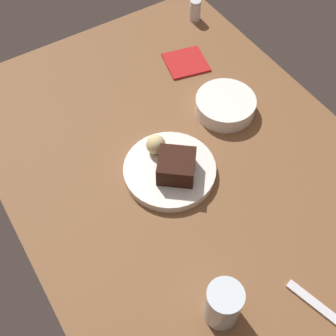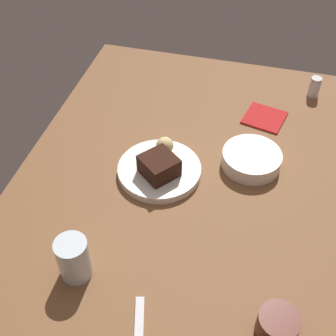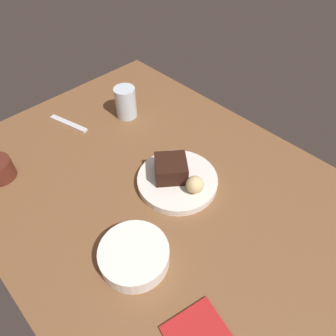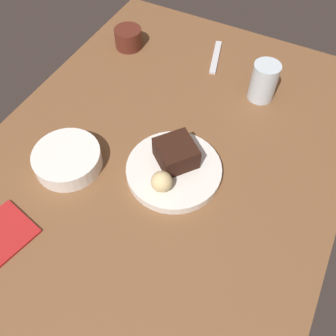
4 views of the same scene
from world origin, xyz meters
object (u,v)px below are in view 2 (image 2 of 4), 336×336
Objects in this scene: folded_napkin at (264,118)px; side_bowl at (251,159)px; dessert_spoon at (139,332)px; water_glass at (74,259)px; chocolate_cake_slice at (159,166)px; bread_roll at (165,146)px; dessert_plate at (159,170)px; salt_shaker at (315,87)px; coffee_cup at (278,325)px.

side_bowl is at bearing -4.35° from folded_napkin.
side_bowl is 54.86cm from dessert_spoon.
dessert_spoon is at bearing 60.32° from water_glass.
chocolate_cake_slice is 25.35cm from side_bowl.
chocolate_cake_slice is 8.16cm from bread_roll.
water_glass is 0.67× the size of side_bowl.
dessert_plate is 2.09× the size of water_glass.
salt_shaker is 0.80× the size of coffee_cup.
dessert_spoon is (52.62, -15.40, -1.79)cm from side_bowl.
dessert_plate is 2.61× the size of chocolate_cake_slice.
dessert_plate is at bearing 0.74° from bread_roll.
dessert_spoon is (9.80, 17.20, -4.92)cm from water_glass.
bread_roll is (-6.08, -0.08, 3.45)cm from dessert_plate.
coffee_cup is at bearing 38.49° from bread_roll.
dessert_spoon is (6.96, -26.06, -2.59)cm from coffee_cup.
bread_roll reaches higher than dessert_spoon.
chocolate_cake_slice is 0.74× the size of folded_napkin.
salt_shaker is 0.44× the size of dessert_spoon.
chocolate_cake_slice is 33.15cm from water_glass.
dessert_plate is at bearing 164.25° from water_glass.
coffee_cup reaches higher than dessert_spoon.
dessert_plate is at bearing -137.22° from coffee_cup.
water_glass reaches higher than coffee_cup.
chocolate_cake_slice reaches higher than dessert_spoon.
dessert_spoon is (41.39, 7.17, -4.51)cm from chocolate_cake_slice.
salt_shaker is 39.66cm from side_bowl.
salt_shaker reaches higher than dessert_plate.
salt_shaker reaches higher than folded_napkin.
folded_napkin is at bearing -41.19° from salt_shaker.
dessert_plate is 44.13cm from dessert_spoon.
salt_shaker is at bearing 176.79° from coffee_cup.
chocolate_cake_slice is 47.89cm from coffee_cup.
salt_shaker is 94.38cm from dessert_spoon.
side_bowl is 1.05× the size of dessert_spoon.
coffee_cup is at bearing 42.78° from dessert_plate.
coffee_cup is at bearing 13.14° from side_bowl.
salt_shaker is at bearing 148.91° from water_glass.
side_bowl is (-3.09, 23.19, -2.40)cm from bread_roll.
dessert_spoon is 75.52cm from folded_napkin.
chocolate_cake_slice reaches higher than folded_napkin.
water_glass is 53.91cm from side_bowl.
chocolate_cake_slice reaches higher than bread_roll.
bread_roll is 40.83cm from water_glass.
side_bowl is at bearing -31.43° from dessert_spoon.
salt_shaker is 92.74cm from water_glass.
bread_roll reaches higher than side_bowl.
folded_napkin is (-30.14, 24.70, -0.79)cm from dessert_plate.
chocolate_cake_slice is 40.50cm from folded_napkin.
bread_roll is at bearing -175.65° from chocolate_cake_slice.
side_bowl is 1.92× the size of coffee_cup.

